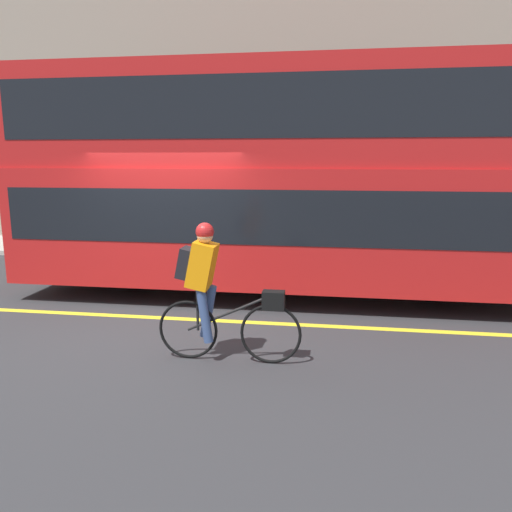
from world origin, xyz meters
TOP-DOWN VIEW (x-y plane):
  - ground_plane at (0.00, 0.00)m, footprint 80.00×80.00m
  - road_center_line at (0.00, 0.26)m, footprint 50.00×0.14m
  - sidewalk_curb at (0.00, 5.65)m, footprint 60.00×2.34m
  - building_facade at (0.00, 6.98)m, footprint 60.00×0.30m
  - bus at (1.74, 1.98)m, footprint 9.11×2.58m
  - cyclist_on_bike at (1.25, -1.19)m, footprint 1.75×0.32m
  - trash_bin at (-3.22, 5.54)m, footprint 0.60×0.60m
  - street_sign_post at (-2.75, 5.53)m, footprint 0.36×0.09m

SIDE VIEW (x-z plane):
  - ground_plane at x=0.00m, z-range 0.00..0.00m
  - road_center_line at x=0.00m, z-range 0.00..0.01m
  - sidewalk_curb at x=0.00m, z-range 0.00..0.11m
  - trash_bin at x=-3.22m, z-range 0.11..1.12m
  - cyclist_on_bike at x=1.25m, z-range 0.06..1.74m
  - street_sign_post at x=-2.75m, z-range 0.26..2.66m
  - bus at x=1.74m, z-range 0.22..4.14m
  - building_facade at x=0.00m, z-range 0.00..9.24m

